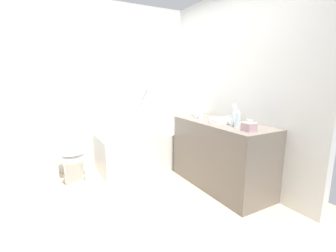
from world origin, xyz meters
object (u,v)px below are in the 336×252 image
at_px(drinking_glass_1, 197,114).
at_px(tissue_box, 249,127).
at_px(bathtub, 147,148).
at_px(water_bottle_2, 201,112).
at_px(water_bottle_1, 237,120).
at_px(sink_basin, 220,120).
at_px(toilet_paper_roll, 54,179).
at_px(drinking_glass_0, 249,124).
at_px(toilet, 72,156).
at_px(water_bottle_0, 195,109).
at_px(water_bottle_3, 234,116).
at_px(sink_faucet, 231,119).

xyz_separation_m(drinking_glass_1, tissue_box, (-0.03, -0.97, -0.00)).
height_order(bathtub, water_bottle_2, bathtub).
height_order(water_bottle_1, tissue_box, water_bottle_1).
height_order(bathtub, sink_basin, bathtub).
bearing_deg(water_bottle_1, toilet_paper_roll, 141.86).
bearing_deg(bathtub, drinking_glass_0, -71.08).
height_order(drinking_glass_1, toilet_paper_roll, drinking_glass_1).
bearing_deg(toilet, bathtub, 94.19).
bearing_deg(tissue_box, drinking_glass_0, 41.59).
bearing_deg(water_bottle_1, tissue_box, -98.60).
distance_m(bathtub, water_bottle_0, 1.02).
height_order(water_bottle_0, water_bottle_2, water_bottle_0).
relative_size(bathtub, sink_basin, 5.24).
bearing_deg(water_bottle_3, water_bottle_2, 94.82).
bearing_deg(drinking_glass_0, toilet_paper_roll, 140.62).
xyz_separation_m(sink_basin, water_bottle_3, (-0.01, -0.23, 0.09)).
bearing_deg(tissue_box, water_bottle_0, 85.66).
distance_m(bathtub, toilet, 1.12).
xyz_separation_m(bathtub, drinking_glass_0, (0.54, -1.57, 0.61)).
bearing_deg(sink_basin, drinking_glass_1, 93.61).
bearing_deg(water_bottle_3, water_bottle_1, -107.20).
bearing_deg(toilet, water_bottle_3, 53.47).
xyz_separation_m(water_bottle_0, water_bottle_2, (-0.07, -0.22, -0.01)).
bearing_deg(water_bottle_0, bathtub, 132.35).
relative_size(tissue_box, toilet_paper_roll, 0.88).
xyz_separation_m(water_bottle_0, drinking_glass_1, (-0.05, -0.10, -0.06)).
relative_size(water_bottle_2, water_bottle_3, 0.80).
bearing_deg(bathtub, sink_basin, -65.89).
height_order(sink_basin, drinking_glass_0, drinking_glass_0).
relative_size(drinking_glass_1, tissue_box, 0.83).
relative_size(bathtub, water_bottle_1, 7.81).
bearing_deg(toilet_paper_roll, toilet, -4.26).
distance_m(sink_basin, sink_faucet, 0.17).
bearing_deg(sink_faucet, water_bottle_1, -123.32).
xyz_separation_m(toilet, water_bottle_3, (1.62, -1.34, 0.62)).
bearing_deg(bathtub, water_bottle_3, -69.81).
bearing_deg(sink_basin, water_bottle_1, -96.00).
distance_m(water_bottle_3, drinking_glass_0, 0.22).
distance_m(water_bottle_1, drinking_glass_0, 0.14).
height_order(sink_basin, water_bottle_0, water_bottle_0).
bearing_deg(toilet, water_bottle_0, 74.44).
bearing_deg(water_bottle_1, water_bottle_2, 91.84).
bearing_deg(drinking_glass_1, water_bottle_0, 65.58).
bearing_deg(toilet, drinking_glass_1, 70.70).
bearing_deg(bathtub, drinking_glass_1, -54.84).
bearing_deg(toilet_paper_roll, water_bottle_2, -23.61).
bearing_deg(toilet_paper_roll, water_bottle_1, -38.14).
xyz_separation_m(water_bottle_3, toilet_paper_roll, (-1.87, 1.36, -0.91)).
distance_m(bathtub, drinking_glass_1, 1.03).
bearing_deg(drinking_glass_1, drinking_glass_0, -86.24).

